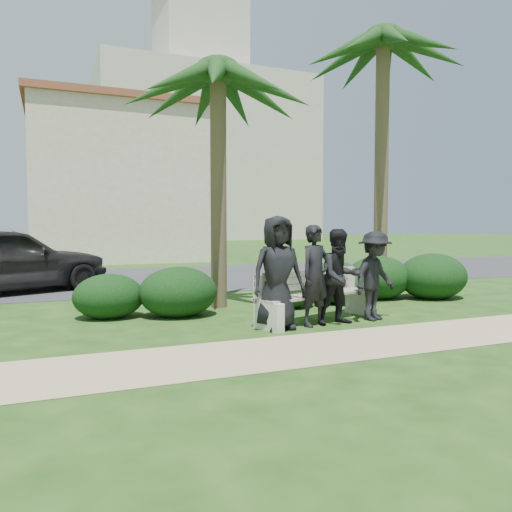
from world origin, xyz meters
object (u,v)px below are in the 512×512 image
Objects in this scene: palm_right at (383,42)px; man_a at (278,273)px; man_b at (316,276)px; man_c at (340,277)px; park_bench at (317,299)px; car_a at (5,260)px; man_d at (375,276)px; palm_left at (218,74)px.

man_a is at bearing -146.17° from palm_right.
man_b reaches higher than man_c.
park_bench is 7.97m from car_a.
man_b is 1.07× the size of man_d.
man_c is (0.22, -0.38, 0.41)m from park_bench.
man_a reaches higher than man_d.
palm_left is 6.86m from car_a.
man_d is at bearing 4.68° from man_c.
palm_left reaches higher than man_c.
palm_right is (4.07, 0.20, 1.25)m from palm_left.
park_bench is at bearing -163.02° from car_a.
man_a is (-0.90, -0.34, 0.51)m from park_bench.
man_b is 0.35× the size of car_a.
palm_right is (2.99, 2.27, 5.47)m from park_bench.
palm_left reaches higher than man_d.
palm_right reaches higher than car_a.
man_a is 6.83m from palm_right.
man_c reaches higher than park_bench.
palm_right reaches higher than man_c.
car_a is at bearing 136.21° from palm_left.
man_d is 0.28× the size of palm_left.
man_a is 1.17× the size of man_d.
man_d is at bearing -1.12° from man_a.
park_bench is 6.64m from palm_right.
car_a reaches higher than man_d.
palm_left reaches higher than man_b.
palm_right is 10.33m from car_a.
man_d is at bearing -15.16° from man_b.
man_a is at bearing -169.79° from car_a.
palm_left is at bearing 99.77° from park_bench.
man_a is 1.13m from man_c.
palm_left is at bearing 117.08° from man_c.
man_c is 0.33× the size of car_a.
car_a is (-5.20, 6.03, 0.43)m from park_bench.
man_a is at bearing 177.14° from man_c.
man_c is 0.74m from man_d.
man_a reaches higher than car_a.
park_bench is at bearing 142.85° from man_d.
palm_right is (2.77, 2.65, 5.06)m from man_c.
palm_right is at bearing 31.82° from man_a.
park_bench is 1.57× the size of man_b.
man_c is (1.13, -0.04, -0.11)m from man_a.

